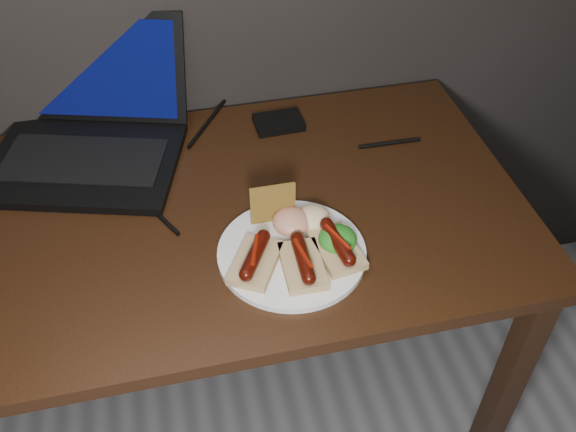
{
  "coord_description": "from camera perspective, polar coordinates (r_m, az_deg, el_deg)",
  "views": [
    {
      "loc": [
        0.03,
        0.46,
        1.6
      ],
      "look_at": [
        0.21,
        1.26,
        0.82
      ],
      "focal_mm": 40.0,
      "sensor_mm": 36.0,
      "label": 1
    }
  ],
  "objects": [
    {
      "name": "laptop",
      "position": [
        1.44,
        -17.34,
        7.32
      ],
      "size": [
        0.48,
        0.47,
        0.25
      ],
      "color": "black",
      "rests_on": "desk"
    },
    {
      "name": "salad_greens",
      "position": [
        1.16,
        4.44,
        -2.05
      ],
      "size": [
        0.07,
        0.07,
        0.04
      ],
      "primitive_type": "ellipsoid",
      "color": "#195711",
      "rests_on": "plate"
    },
    {
      "name": "bread_sausage_center",
      "position": [
        1.12,
        1.32,
        -4.15
      ],
      "size": [
        0.07,
        0.12,
        0.04
      ],
      "color": "tan",
      "rests_on": "plate"
    },
    {
      "name": "crispbread",
      "position": [
        1.19,
        -1.37,
        1.11
      ],
      "size": [
        0.09,
        0.01,
        0.08
      ],
      "primitive_type": "cube",
      "color": "#A4792D",
      "rests_on": "plate"
    },
    {
      "name": "salsa_mound",
      "position": [
        1.18,
        0.34,
        -0.46
      ],
      "size": [
        0.07,
        0.07,
        0.04
      ],
      "primitive_type": "ellipsoid",
      "color": "#A91110",
      "rests_on": "plate"
    },
    {
      "name": "desk",
      "position": [
        1.32,
        -10.09,
        -2.94
      ],
      "size": [
        1.4,
        0.7,
        0.75
      ],
      "color": "black",
      "rests_on": "ground"
    },
    {
      "name": "coleslaw_mound",
      "position": [
        1.19,
        2.24,
        -0.15
      ],
      "size": [
        0.06,
        0.06,
        0.04
      ],
      "primitive_type": "ellipsoid",
      "color": "beige",
      "rests_on": "plate"
    },
    {
      "name": "bread_sausage_right",
      "position": [
        1.15,
        4.38,
        -2.69
      ],
      "size": [
        0.09,
        0.12,
        0.04
      ],
      "color": "tan",
      "rests_on": "plate"
    },
    {
      "name": "desk_cables",
      "position": [
        1.36,
        -10.49,
        3.92
      ],
      "size": [
        1.01,
        0.45,
        0.01
      ],
      "color": "black",
      "rests_on": "desk"
    },
    {
      "name": "hard_drive",
      "position": [
        1.47,
        -0.84,
        8.31
      ],
      "size": [
        0.11,
        0.08,
        0.02
      ],
      "primitive_type": "cube",
      "rotation": [
        0.0,
        0.0,
        0.04
      ],
      "color": "black",
      "rests_on": "desk"
    },
    {
      "name": "bread_sausage_left",
      "position": [
        1.12,
        -2.93,
        -3.87
      ],
      "size": [
        0.12,
        0.13,
        0.04
      ],
      "color": "tan",
      "rests_on": "plate"
    },
    {
      "name": "plate",
      "position": [
        1.16,
        0.33,
        -3.28
      ],
      "size": [
        0.34,
        0.34,
        0.01
      ],
      "primitive_type": "cylinder",
      "rotation": [
        0.0,
        0.0,
        -0.34
      ],
      "color": "silver",
      "rests_on": "desk"
    }
  ]
}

